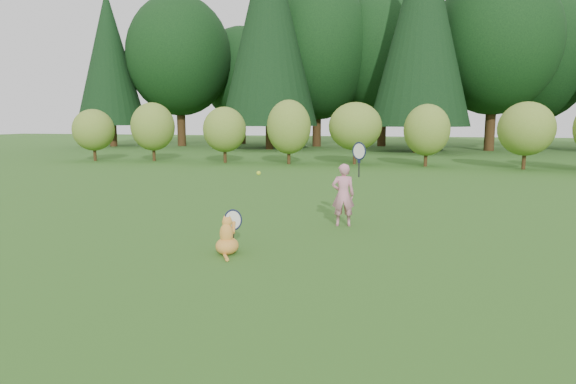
% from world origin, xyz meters
% --- Properties ---
extents(ground, '(100.00, 100.00, 0.00)m').
position_xyz_m(ground, '(0.00, 0.00, 0.00)').
color(ground, '#1E4C15').
rests_on(ground, ground).
extents(shrub_row, '(28.00, 3.00, 2.80)m').
position_xyz_m(shrub_row, '(0.00, 13.00, 1.40)').
color(shrub_row, olive).
rests_on(shrub_row, ground).
extents(woodland_backdrop, '(48.00, 10.00, 15.00)m').
position_xyz_m(woodland_backdrop, '(0.00, 23.00, 7.50)').
color(woodland_backdrop, black).
rests_on(woodland_backdrop, ground).
extents(child, '(0.63, 0.38, 1.66)m').
position_xyz_m(child, '(0.99, 1.65, 0.58)').
color(child, '#D27D94').
rests_on(child, ground).
extents(cat, '(0.39, 0.70, 0.74)m').
position_xyz_m(cat, '(-0.35, -0.52, 0.28)').
color(cat, orange).
rests_on(cat, ground).
extents(tennis_ball, '(0.08, 0.08, 0.08)m').
position_xyz_m(tennis_ball, '(-0.46, 1.33, 0.93)').
color(tennis_ball, '#C5CF18').
rests_on(tennis_ball, ground).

